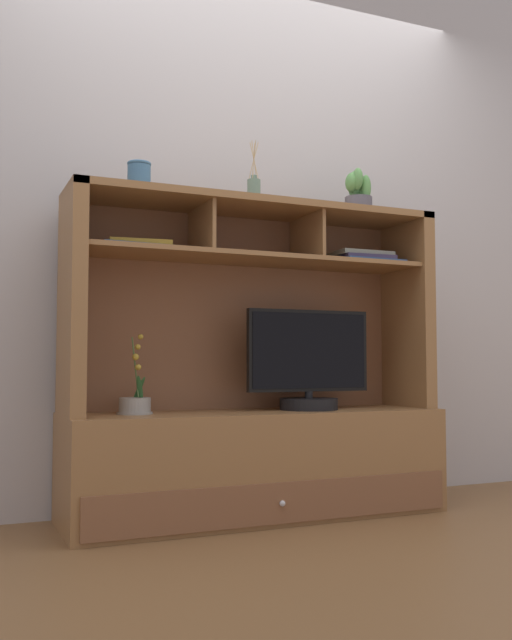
# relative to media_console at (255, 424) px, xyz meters

# --- Properties ---
(floor_plane) EXTENTS (6.00, 6.00, 0.02)m
(floor_plane) POSITION_rel_media_console_xyz_m (0.00, -0.01, -0.40)
(floor_plane) COLOR brown
(floor_plane) RESTS_ON ground
(back_wall) EXTENTS (6.00, 0.02, 2.80)m
(back_wall) POSITION_rel_media_console_xyz_m (0.00, 0.26, 1.01)
(back_wall) COLOR #B3AEB0
(back_wall) RESTS_ON ground
(media_console) EXTENTS (1.64, 0.52, 1.36)m
(media_console) POSITION_rel_media_console_xyz_m (0.00, 0.00, 0.00)
(media_console) COLOR olive
(media_console) RESTS_ON ground
(tv_monitor) EXTENTS (0.59, 0.26, 0.44)m
(tv_monitor) POSITION_rel_media_console_xyz_m (0.24, -0.04, 0.24)
(tv_monitor) COLOR black
(tv_monitor) RESTS_ON media_console
(potted_orchid) EXTENTS (0.15, 0.15, 0.32)m
(potted_orchid) POSITION_rel_media_console_xyz_m (-0.53, -0.00, 0.10)
(potted_orchid) COLOR gray
(potted_orchid) RESTS_ON media_console
(magazine_stack_left) EXTENTS (0.31, 0.26, 0.05)m
(magazine_stack_left) POSITION_rel_media_console_xyz_m (0.54, -0.02, 0.75)
(magazine_stack_left) COLOR navy
(magazine_stack_left) RESTS_ON media_console
(magazine_stack_centre) EXTENTS (0.34, 0.27, 0.04)m
(magazine_stack_centre) POSITION_rel_media_console_xyz_m (-0.52, 0.02, 0.74)
(magazine_stack_centre) COLOR #35577E
(magazine_stack_centre) RESTS_ON media_console
(diffuser_bottle) EXTENTS (0.06, 0.06, 0.29)m
(diffuser_bottle) POSITION_rel_media_console_xyz_m (0.00, 0.01, 1.02)
(diffuser_bottle) COLOR slate
(diffuser_bottle) RESTS_ON media_console
(potted_succulent) EXTENTS (0.15, 0.15, 0.21)m
(potted_succulent) POSITION_rel_media_console_xyz_m (0.53, 0.00, 1.06)
(potted_succulent) COLOR #524F5A
(potted_succulent) RESTS_ON media_console
(ceramic_vase) EXTENTS (0.10, 0.10, 0.12)m
(ceramic_vase) POSITION_rel_media_console_xyz_m (-0.53, -0.04, 1.02)
(ceramic_vase) COLOR #3A648A
(ceramic_vase) RESTS_ON media_console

